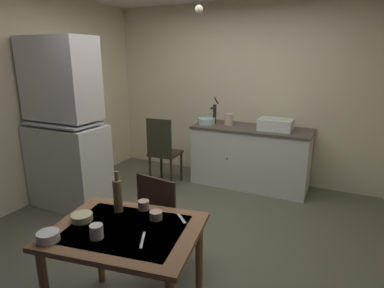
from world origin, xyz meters
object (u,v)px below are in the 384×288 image
object	(u,v)px
mixing_bowl_counter	(207,121)
dining_table	(126,243)
chair_by_counter	(163,150)
hand_pump	(214,112)
teacup_mint	(144,205)
glass_bottle	(118,195)
sink_basin	(276,124)
hutch_cabinet	(66,131)
serving_bowl_wide	(48,236)
chair_far_side	(166,220)

from	to	relation	value
mixing_bowl_counter	dining_table	distance (m)	2.84
dining_table	chair_by_counter	distance (m)	2.50
hand_pump	dining_table	xyz separation A→B (m)	(0.52, -2.86, -0.41)
teacup_mint	glass_bottle	distance (m)	0.20
chair_by_counter	teacup_mint	size ratio (longest dim) A/B	12.05
dining_table	sink_basin	bearing A→B (deg)	82.08
hutch_cabinet	dining_table	distance (m)	2.18
glass_bottle	mixing_bowl_counter	bearing A→B (deg)	99.05
sink_basin	serving_bowl_wide	distance (m)	3.22
mixing_bowl_counter	chair_by_counter	world-z (taller)	chair_by_counter
chair_by_counter	glass_bottle	xyz separation A→B (m)	(0.87, -2.08, 0.33)
hutch_cabinet	chair_by_counter	distance (m)	1.35
hand_pump	glass_bottle	xyz separation A→B (m)	(0.33, -2.68, -0.17)
hand_pump	chair_far_side	xyz separation A→B (m)	(0.47, -2.25, -0.54)
teacup_mint	mixing_bowl_counter	bearing A→B (deg)	102.75
serving_bowl_wide	glass_bottle	xyz separation A→B (m)	(0.14, 0.50, 0.10)
hutch_cabinet	teacup_mint	world-z (taller)	hutch_cabinet
mixing_bowl_counter	teacup_mint	bearing A→B (deg)	-77.25
mixing_bowl_counter	chair_far_side	world-z (taller)	mixing_bowl_counter
chair_by_counter	serving_bowl_wide	bearing A→B (deg)	-74.34
chair_far_side	serving_bowl_wide	world-z (taller)	chair_far_side
serving_bowl_wide	teacup_mint	xyz separation A→B (m)	(0.29, 0.60, 0.01)
dining_table	serving_bowl_wide	xyz separation A→B (m)	(-0.34, -0.32, 0.14)
sink_basin	chair_by_counter	world-z (taller)	sink_basin
dining_table	teacup_mint	bearing A→B (deg)	99.02
mixing_bowl_counter	glass_bottle	xyz separation A→B (m)	(0.41, -2.58, -0.04)
chair_by_counter	glass_bottle	bearing A→B (deg)	-67.39
chair_far_side	teacup_mint	bearing A→B (deg)	-88.57
dining_table	teacup_mint	distance (m)	0.32
dining_table	chair_by_counter	world-z (taller)	chair_by_counter
mixing_bowl_counter	dining_table	size ratio (longest dim) A/B	0.23
sink_basin	dining_table	xyz separation A→B (m)	(-0.39, -2.81, -0.31)
hutch_cabinet	dining_table	bearing A→B (deg)	-34.08
mixing_bowl_counter	chair_far_side	size ratio (longest dim) A/B	0.27
hutch_cabinet	mixing_bowl_counter	xyz separation A→B (m)	(1.18, 1.55, -0.05)
mixing_bowl_counter	glass_bottle	world-z (taller)	glass_bottle
serving_bowl_wide	glass_bottle	size ratio (longest dim) A/B	0.44
teacup_mint	chair_far_side	bearing A→B (deg)	91.43
hutch_cabinet	mixing_bowl_counter	size ratio (longest dim) A/B	8.28
mixing_bowl_counter	dining_table	world-z (taller)	mixing_bowl_counter
hutch_cabinet	teacup_mint	distance (m)	1.98
hand_pump	mixing_bowl_counter	distance (m)	0.18
serving_bowl_wide	mixing_bowl_counter	bearing A→B (deg)	94.98
serving_bowl_wide	glass_bottle	world-z (taller)	glass_bottle
serving_bowl_wide	dining_table	bearing A→B (deg)	43.75
mixing_bowl_counter	serving_bowl_wide	bearing A→B (deg)	-85.02
teacup_mint	glass_bottle	size ratio (longest dim) A/B	0.27
chair_by_counter	serving_bowl_wide	size ratio (longest dim) A/B	7.41
dining_table	glass_bottle	world-z (taller)	glass_bottle
mixing_bowl_counter	chair_far_side	distance (m)	2.27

